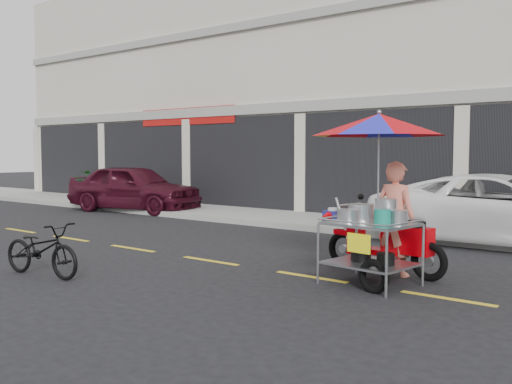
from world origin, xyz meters
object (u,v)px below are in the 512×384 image
Objects in this scene: white_pickup at (504,210)px; food_vendor_rig at (383,175)px; maroon_sedan at (134,188)px; near_bicycle at (42,249)px.

food_vendor_rig is (-0.51, -4.29, 0.81)m from white_pickup.
maroon_sedan reaches higher than white_pickup.
maroon_sedan is 10.76m from white_pickup.
near_bicycle is 0.63× the size of food_vendor_rig.
near_bicycle is (6.19, -6.90, -0.33)m from maroon_sedan.
near_bicycle is at bearing 144.81° from white_pickup.
maroon_sedan reaches higher than near_bicycle.
food_vendor_rig reaches higher than maroon_sedan.
white_pickup is at bearing -99.71° from maroon_sedan.
maroon_sedan is 11.07m from food_vendor_rig.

